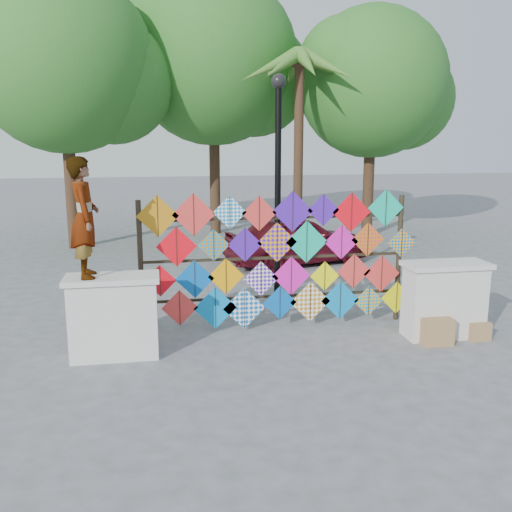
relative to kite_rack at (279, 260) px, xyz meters
name	(u,v)px	position (x,y,z in m)	size (l,w,h in m)	color
ground	(284,341)	(-0.06, -0.73, -1.22)	(80.00, 80.00, 0.00)	gray
parapet_left	(114,316)	(-2.76, -0.93, -0.57)	(1.40, 0.65, 1.28)	silver
parapet_right	(444,299)	(2.64, -0.93, -0.57)	(1.40, 0.65, 1.28)	silver
kite_rack	(279,260)	(0.00, 0.00, 0.00)	(4.90, 0.24, 2.42)	black
tree_west	(67,63)	(-4.46, 8.30, 4.16)	(5.85, 5.20, 8.01)	#4F3822
tree_mid	(216,61)	(0.05, 10.30, 4.55)	(6.30, 5.60, 8.61)	#4F3822
tree_east	(375,84)	(5.03, 8.80, 3.76)	(5.40, 4.80, 7.42)	#4F3822
palm_tree	(300,79)	(2.14, 7.27, 3.73)	(3.62, 3.62, 5.83)	#4F3822
vendor_woman	(84,218)	(-3.10, -0.93, 0.94)	(0.65, 0.42, 1.77)	#99999E
sedan	(297,240)	(1.55, 4.95, -0.57)	(1.54, 3.83, 1.31)	#5C0F1C
lamppost	(278,170)	(0.24, 1.27, 1.47)	(0.28, 0.28, 4.46)	black
cardboard_box_near	(434,330)	(2.34, -1.20, -1.00)	(0.50, 0.45, 0.45)	#9E834C
cardboard_box_far	(477,330)	(3.14, -1.15, -1.07)	(0.36, 0.33, 0.30)	#9E834C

